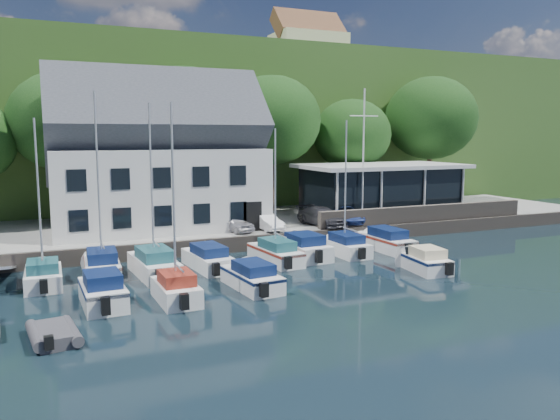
{
  "coord_description": "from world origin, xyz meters",
  "views": [
    {
      "loc": [
        -14.15,
        -21.58,
        7.42
      ],
      "look_at": [
        -0.99,
        9.0,
        2.86
      ],
      "focal_mm": 35.0,
      "sensor_mm": 36.0,
      "label": 1
    }
  ],
  "objects_px": {
    "boat_r1_4": "(275,189)",
    "flagpole": "(363,157)",
    "boat_r1_6": "(345,188)",
    "dinghy_1": "(54,332)",
    "car_dgrey": "(322,216)",
    "car_blue": "(344,214)",
    "boat_r1_1": "(99,190)",
    "boat_r2_4": "(425,259)",
    "boat_r1_5": "(303,245)",
    "harbor_building": "(158,166)",
    "boat_r1_7": "(385,239)",
    "boat_r2_0": "(103,288)",
    "car_white": "(266,222)",
    "car_silver": "(234,223)",
    "boat_r1_3": "(208,256)",
    "boat_r1_0": "(39,204)",
    "boat_r2_2": "(252,275)",
    "club_pavilion": "(381,189)",
    "boat_r2_1": "(174,207)",
    "boat_r1_2": "(152,188)"
  },
  "relations": [
    {
      "from": "club_pavilion",
      "to": "car_blue",
      "type": "relative_size",
      "value": 3.31
    },
    {
      "from": "car_white",
      "to": "dinghy_1",
      "type": "height_order",
      "value": "car_white"
    },
    {
      "from": "car_dgrey",
      "to": "boat_r1_0",
      "type": "relative_size",
      "value": 0.55
    },
    {
      "from": "car_silver",
      "to": "car_blue",
      "type": "bearing_deg",
      "value": -14.49
    },
    {
      "from": "boat_r1_0",
      "to": "boat_r2_2",
      "type": "height_order",
      "value": "boat_r1_0"
    },
    {
      "from": "club_pavilion",
      "to": "boat_r2_2",
      "type": "height_order",
      "value": "club_pavilion"
    },
    {
      "from": "boat_r1_5",
      "to": "boat_r2_4",
      "type": "xyz_separation_m",
      "value": [
        4.73,
        -5.63,
        -0.09
      ]
    },
    {
      "from": "car_dgrey",
      "to": "car_blue",
      "type": "height_order",
      "value": "car_blue"
    },
    {
      "from": "boat_r1_4",
      "to": "flagpole",
      "type": "bearing_deg",
      "value": 24.2
    },
    {
      "from": "car_dgrey",
      "to": "car_blue",
      "type": "xyz_separation_m",
      "value": [
        1.96,
        0.25,
        0.03
      ]
    },
    {
      "from": "boat_r1_7",
      "to": "car_dgrey",
      "type": "bearing_deg",
      "value": 109.75
    },
    {
      "from": "boat_r1_4",
      "to": "boat_r1_7",
      "type": "xyz_separation_m",
      "value": [
        7.96,
        0.47,
        -3.62
      ]
    },
    {
      "from": "boat_r2_1",
      "to": "boat_r1_0",
      "type": "bearing_deg",
      "value": 135.84
    },
    {
      "from": "car_white",
      "to": "boat_r1_1",
      "type": "xyz_separation_m",
      "value": [
        -11.23,
        -4.74,
        3.04
      ]
    },
    {
      "from": "harbor_building",
      "to": "boat_r2_1",
      "type": "height_order",
      "value": "harbor_building"
    },
    {
      "from": "boat_r1_1",
      "to": "boat_r1_4",
      "type": "xyz_separation_m",
      "value": [
        9.67,
        -0.58,
        -0.23
      ]
    },
    {
      "from": "car_dgrey",
      "to": "boat_r1_5",
      "type": "distance_m",
      "value": 6.43
    },
    {
      "from": "car_silver",
      "to": "dinghy_1",
      "type": "bearing_deg",
      "value": -144.82
    },
    {
      "from": "car_blue",
      "to": "boat_r1_3",
      "type": "distance_m",
      "value": 13.21
    },
    {
      "from": "boat_r2_1",
      "to": "boat_r2_4",
      "type": "relative_size",
      "value": 1.87
    },
    {
      "from": "boat_r1_5",
      "to": "harbor_building",
      "type": "bearing_deg",
      "value": 126.35
    },
    {
      "from": "flagpole",
      "to": "boat_r1_2",
      "type": "bearing_deg",
      "value": -161.34
    },
    {
      "from": "boat_r2_2",
      "to": "car_dgrey",
      "type": "bearing_deg",
      "value": 42.13
    },
    {
      "from": "car_white",
      "to": "boat_r2_1",
      "type": "distance_m",
      "value": 13.85
    },
    {
      "from": "boat_r1_6",
      "to": "boat_r2_0",
      "type": "height_order",
      "value": "boat_r1_6"
    },
    {
      "from": "harbor_building",
      "to": "car_silver",
      "type": "bearing_deg",
      "value": -38.74
    },
    {
      "from": "car_silver",
      "to": "boat_r2_0",
      "type": "height_order",
      "value": "car_silver"
    },
    {
      "from": "car_blue",
      "to": "flagpole",
      "type": "bearing_deg",
      "value": -9.01
    },
    {
      "from": "car_silver",
      "to": "boat_r1_5",
      "type": "xyz_separation_m",
      "value": [
        2.66,
        -5.21,
        -0.82
      ]
    },
    {
      "from": "boat_r2_4",
      "to": "boat_r1_6",
      "type": "bearing_deg",
      "value": 115.96
    },
    {
      "from": "boat_r2_0",
      "to": "boat_r1_4",
      "type": "bearing_deg",
      "value": 22.03
    },
    {
      "from": "boat_r1_0",
      "to": "boat_r1_4",
      "type": "relative_size",
      "value": 0.94
    },
    {
      "from": "club_pavilion",
      "to": "boat_r1_3",
      "type": "relative_size",
      "value": 2.11
    },
    {
      "from": "car_white",
      "to": "boat_r1_3",
      "type": "bearing_deg",
      "value": -144.25
    },
    {
      "from": "boat_r2_1",
      "to": "club_pavilion",
      "type": "bearing_deg",
      "value": 32.96
    },
    {
      "from": "harbor_building",
      "to": "car_silver",
      "type": "relative_size",
      "value": 4.18
    },
    {
      "from": "boat_r1_6",
      "to": "dinghy_1",
      "type": "xyz_separation_m",
      "value": [
        -17.02,
        -8.46,
        -3.88
      ]
    },
    {
      "from": "boat_r2_1",
      "to": "boat_r1_1",
      "type": "bearing_deg",
      "value": 112.81
    },
    {
      "from": "boat_r1_7",
      "to": "boat_r1_1",
      "type": "bearing_deg",
      "value": 177.63
    },
    {
      "from": "car_blue",
      "to": "boat_r1_3",
      "type": "xyz_separation_m",
      "value": [
        -11.95,
        -5.56,
        -0.99
      ]
    },
    {
      "from": "harbor_building",
      "to": "boat_r1_7",
      "type": "height_order",
      "value": "harbor_building"
    },
    {
      "from": "boat_r1_4",
      "to": "boat_r1_6",
      "type": "bearing_deg",
      "value": -2.12
    },
    {
      "from": "car_blue",
      "to": "car_white",
      "type": "bearing_deg",
      "value": -165.62
    },
    {
      "from": "car_silver",
      "to": "boat_r1_7",
      "type": "height_order",
      "value": "car_silver"
    },
    {
      "from": "car_dgrey",
      "to": "harbor_building",
      "type": "bearing_deg",
      "value": 152.35
    },
    {
      "from": "boat_r1_2",
      "to": "car_dgrey",
      "type": "bearing_deg",
      "value": 18.77
    },
    {
      "from": "boat_r1_7",
      "to": "boat_r2_1",
      "type": "relative_size",
      "value": 0.8
    },
    {
      "from": "boat_r2_4",
      "to": "dinghy_1",
      "type": "xyz_separation_m",
      "value": [
        -18.95,
        -3.0,
        -0.35
      ]
    },
    {
      "from": "car_dgrey",
      "to": "club_pavilion",
      "type": "bearing_deg",
      "value": 15.18
    },
    {
      "from": "boat_r1_2",
      "to": "boat_r2_2",
      "type": "distance_m",
      "value": 7.1
    }
  ]
}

